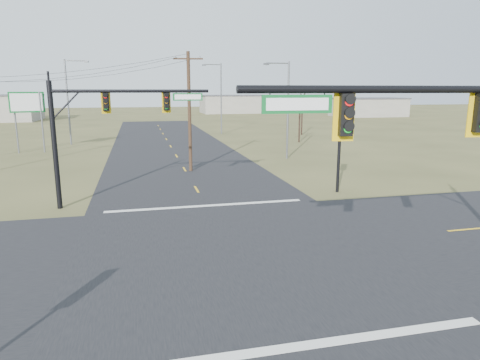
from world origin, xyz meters
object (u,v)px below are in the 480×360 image
pedestal_signal_ne (340,141)px  streetlight_b (220,95)px  highway_sign (28,110)px  utility_pole_near (189,111)px  mast_arm_far (105,117)px  streetlight_a (286,105)px  bare_tree_c (300,105)px  bare_tree_d (303,95)px  streetlight_c (69,97)px

pedestal_signal_ne → streetlight_b: streetlight_b is taller
pedestal_signal_ne → highway_sign: highway_sign is taller
highway_sign → utility_pole_near: bearing=-61.1°
mast_arm_far → pedestal_signal_ne: size_ratio=1.85×
streetlight_a → bare_tree_c: 14.34m
mast_arm_far → bare_tree_d: size_ratio=1.20×
mast_arm_far → utility_pole_near: utility_pole_near is taller
streetlight_a → bare_tree_d: (10.23, 21.50, 0.75)m
highway_sign → bare_tree_d: bare_tree_d is taller
mast_arm_far → bare_tree_c: (22.87, 27.45, -0.44)m
streetlight_b → streetlight_c: 22.61m
highway_sign → bare_tree_c: size_ratio=1.07×
utility_pole_near → bare_tree_d: size_ratio=1.31×
streetlight_a → bare_tree_d: bearing=53.6°
mast_arm_far → bare_tree_d: bearing=36.2°
pedestal_signal_ne → bare_tree_d: bearing=89.6°
pedestal_signal_ne → highway_sign: 35.51m
pedestal_signal_ne → streetlight_a: size_ratio=0.52×
utility_pole_near → streetlight_c: size_ratio=0.94×
pedestal_signal_ne → utility_pole_near: utility_pole_near is taller
bare_tree_c → streetlight_b: bearing=122.7°
highway_sign → streetlight_b: (24.36, 15.32, 1.43)m
highway_sign → streetlight_b: 28.81m
streetlight_a → bare_tree_d: streetlight_a is taller
utility_pole_near → streetlight_b: size_ratio=0.92×
utility_pole_near → streetlight_b: (8.35, 30.35, 0.92)m
pedestal_signal_ne → streetlight_b: bearing=108.0°
streetlight_b → bare_tree_d: size_ratio=1.42×
streetlight_b → bare_tree_d: bearing=-24.4°
bare_tree_c → utility_pole_near: bearing=-133.9°
streetlight_a → bare_tree_d: size_ratio=1.26×
streetlight_a → streetlight_b: streetlight_b is taller
utility_pole_near → bare_tree_c: 24.09m
pedestal_signal_ne → streetlight_b: 40.66m
streetlight_a → bare_tree_c: streetlight_a is taller
utility_pole_near → highway_sign: size_ratio=1.50×
mast_arm_far → highway_sign: bearing=94.0°
bare_tree_c → streetlight_c: bearing=171.7°
streetlight_c → bare_tree_d: size_ratio=1.39×
bare_tree_c → bare_tree_d: size_ratio=0.82×
bare_tree_d → mast_arm_far: bearing=-126.4°
pedestal_signal_ne → bare_tree_d: (11.53, 36.29, 2.63)m
utility_pole_near → highway_sign: utility_pole_near is taller
streetlight_b → streetlight_c: streetlight_b is taller
pedestal_signal_ne → bare_tree_c: bearing=91.5°
highway_sign → streetlight_b: size_ratio=0.62×
mast_arm_far → streetlight_c: 32.37m
streetlight_b → highway_sign: bearing=-152.7°
streetlight_a → streetlight_b: bearing=83.3°
highway_sign → bare_tree_d: 38.13m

